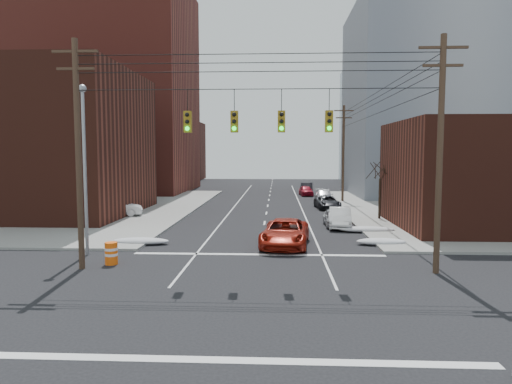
# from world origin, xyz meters

# --- Properties ---
(ground) EXTENTS (160.00, 160.00, 0.00)m
(ground) POSITION_xyz_m (0.00, 0.00, 0.00)
(ground) COLOR black
(ground) RESTS_ON ground
(sidewalk_nw) EXTENTS (40.00, 40.00, 0.15)m
(sidewalk_nw) POSITION_xyz_m (-27.00, 27.00, 0.07)
(sidewalk_nw) COLOR gray
(sidewalk_nw) RESTS_ON ground
(building_brick_tall) EXTENTS (24.00, 20.00, 30.00)m
(building_brick_tall) POSITION_xyz_m (-24.00, 48.00, 15.00)
(building_brick_tall) COLOR maroon
(building_brick_tall) RESTS_ON ground
(building_brick_near) EXTENTS (20.00, 16.00, 13.00)m
(building_brick_near) POSITION_xyz_m (-22.00, 22.00, 6.50)
(building_brick_near) COLOR #491F16
(building_brick_near) RESTS_ON ground
(building_brick_far) EXTENTS (22.00, 18.00, 12.00)m
(building_brick_far) POSITION_xyz_m (-26.00, 74.00, 6.00)
(building_brick_far) COLOR #491F16
(building_brick_far) RESTS_ON ground
(building_office) EXTENTS (22.00, 20.00, 25.00)m
(building_office) POSITION_xyz_m (22.00, 44.00, 12.50)
(building_office) COLOR gray
(building_office) RESTS_ON ground
(building_glass) EXTENTS (20.00, 18.00, 22.00)m
(building_glass) POSITION_xyz_m (24.00, 70.00, 11.00)
(building_glass) COLOR gray
(building_glass) RESTS_ON ground
(building_storefront) EXTENTS (16.00, 12.00, 8.00)m
(building_storefront) POSITION_xyz_m (18.00, 16.00, 4.00)
(building_storefront) COLOR #491F16
(building_storefront) RESTS_ON ground
(utility_pole_left) EXTENTS (2.20, 0.28, 11.00)m
(utility_pole_left) POSITION_xyz_m (-8.50, 3.00, 5.78)
(utility_pole_left) COLOR #473323
(utility_pole_left) RESTS_ON ground
(utility_pole_right) EXTENTS (2.20, 0.28, 11.00)m
(utility_pole_right) POSITION_xyz_m (8.50, 3.00, 5.78)
(utility_pole_right) COLOR #473323
(utility_pole_right) RESTS_ON ground
(utility_pole_far) EXTENTS (2.20, 0.28, 11.00)m
(utility_pole_far) POSITION_xyz_m (8.50, 34.00, 5.78)
(utility_pole_far) COLOR #473323
(utility_pole_far) RESTS_ON ground
(traffic_signals) EXTENTS (17.00, 0.42, 2.02)m
(traffic_signals) POSITION_xyz_m (0.10, 2.97, 7.17)
(traffic_signals) COLOR black
(traffic_signals) RESTS_ON ground
(street_light) EXTENTS (0.44, 0.44, 9.32)m
(street_light) POSITION_xyz_m (-9.50, 6.00, 5.54)
(street_light) COLOR gray
(street_light) RESTS_ON ground
(bare_tree) EXTENTS (2.09, 2.20, 4.93)m
(bare_tree) POSITION_xyz_m (9.59, 20.00, 2.32)
(bare_tree) COLOR black
(bare_tree) RESTS_ON ground
(snow_nw) EXTENTS (3.50, 1.08, 0.42)m
(snow_nw) POSITION_xyz_m (-7.40, 9.00, 0.21)
(snow_nw) COLOR silver
(snow_nw) RESTS_ON ground
(snow_ne) EXTENTS (3.00, 1.08, 0.42)m
(snow_ne) POSITION_xyz_m (7.40, 9.50, 0.21)
(snow_ne) COLOR silver
(snow_ne) RESTS_ON ground
(snow_east_far) EXTENTS (4.00, 1.08, 0.42)m
(snow_east_far) POSITION_xyz_m (7.40, 14.00, 0.21)
(snow_east_far) COLOR silver
(snow_east_far) RESTS_ON ground
(red_pickup) EXTENTS (3.28, 6.09, 1.62)m
(red_pickup) POSITION_xyz_m (1.50, 8.91, 0.81)
(red_pickup) COLOR maroon
(red_pickup) RESTS_ON ground
(parked_car_a) EXTENTS (1.57, 3.89, 1.33)m
(parked_car_a) POSITION_xyz_m (5.43, 16.58, 0.66)
(parked_car_a) COLOR #ACABB0
(parked_car_a) RESTS_ON ground
(parked_car_b) EXTENTS (2.06, 4.68, 1.50)m
(parked_car_b) POSITION_xyz_m (5.77, 16.05, 0.75)
(parked_car_b) COLOR silver
(parked_car_b) RESTS_ON ground
(parked_car_c) EXTENTS (2.53, 4.86, 1.31)m
(parked_car_c) POSITION_xyz_m (6.09, 27.70, 0.65)
(parked_car_c) COLOR black
(parked_car_c) RESTS_ON ground
(parked_car_d) EXTENTS (1.97, 4.85, 1.41)m
(parked_car_d) POSITION_xyz_m (6.40, 33.94, 0.70)
(parked_car_d) COLOR #AEADB2
(parked_car_d) RESTS_ON ground
(parked_car_e) EXTENTS (1.94, 4.04, 1.33)m
(parked_car_e) POSITION_xyz_m (4.80, 41.80, 0.67)
(parked_car_e) COLOR maroon
(parked_car_e) RESTS_ON ground
(parked_car_f) EXTENTS (2.07, 4.68, 1.49)m
(parked_car_f) POSITION_xyz_m (5.10, 45.21, 0.75)
(parked_car_f) COLOR black
(parked_car_f) RESTS_ON ground
(lot_car_a) EXTENTS (4.50, 2.39, 1.41)m
(lot_car_a) POSITION_xyz_m (-12.98, 20.46, 0.85)
(lot_car_a) COLOR silver
(lot_car_a) RESTS_ON sidewalk_nw
(lot_car_b) EXTENTS (6.03, 3.62, 1.57)m
(lot_car_b) POSITION_xyz_m (-15.48, 29.96, 0.93)
(lot_car_b) COLOR silver
(lot_car_b) RESTS_ON sidewalk_nw
(lot_car_c) EXTENTS (5.73, 4.03, 1.54)m
(lot_car_c) POSITION_xyz_m (-16.38, 22.04, 0.92)
(lot_car_c) COLOR black
(lot_car_c) RESTS_ON sidewalk_nw
(lot_car_d) EXTENTS (4.46, 2.07, 1.48)m
(lot_car_d) POSITION_xyz_m (-16.46, 27.49, 0.89)
(lot_car_d) COLOR #B2B2B7
(lot_car_d) RESTS_ON sidewalk_nw
(construction_barrel) EXTENTS (0.68, 0.68, 1.13)m
(construction_barrel) POSITION_xyz_m (-7.38, 3.94, 0.58)
(construction_barrel) COLOR #FF5D0D
(construction_barrel) RESTS_ON ground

